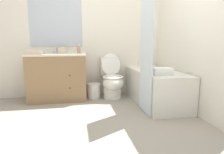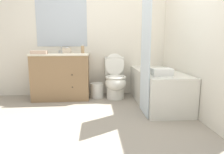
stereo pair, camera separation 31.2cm
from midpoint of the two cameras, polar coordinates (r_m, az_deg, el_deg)
The scene contains 13 objects.
ground_plane at distance 2.53m, azimuth -3.43°, elevation -14.42°, with size 14.00×14.00×0.00m, color gray.
wall_back at distance 4.01m, azimuth -6.84°, elevation 12.84°, with size 8.00×0.06×2.50m.
wall_right at distance 3.51m, azimuth 16.44°, elevation 12.91°, with size 0.05×2.68×2.50m.
vanity_cabinet at distance 3.78m, azimuth -17.66°, elevation 0.10°, with size 1.02×0.58×0.84m.
sink_faucet at distance 3.92m, azimuth -17.68°, elevation 7.01°, with size 0.14×0.12×0.12m.
toilet at distance 3.74m, azimuth -2.39°, elevation -0.95°, with size 0.39×0.63×0.83m.
bathtub at distance 3.51m, azimuth 9.75°, elevation -2.68°, with size 0.66×1.52×0.57m.
shower_curtain at distance 2.89m, azimuth 6.80°, elevation 8.62°, with size 0.01×0.49×1.95m.
wastebasket at distance 3.80m, azimuth -7.63°, elevation -3.95°, with size 0.25×0.25×0.28m.
tissue_box at distance 3.80m, azimuth -16.33°, elevation 7.21°, with size 0.14×0.13×0.12m.
soap_dispenser at distance 3.73m, azimuth -11.87°, elevation 7.73°, with size 0.06×0.06×0.17m.
hand_towel_folded at distance 3.64m, azimuth -23.66°, elevation 6.37°, with size 0.27×0.14×0.06m.
bath_towel_folded at distance 3.01m, azimuth 11.19°, elevation 1.61°, with size 0.29×0.20×0.10m.
Camera 1 is at (-0.43, -2.27, 1.05)m, focal length 32.00 mm.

